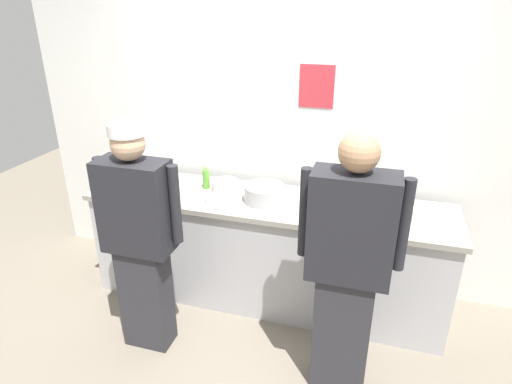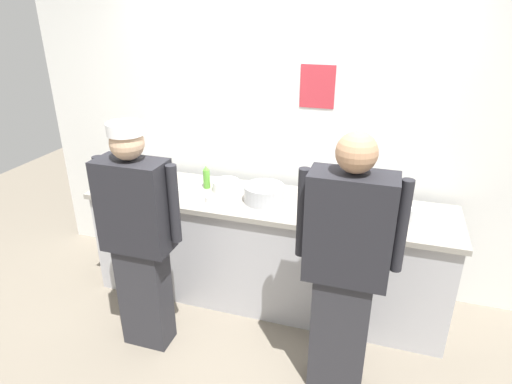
{
  "view_description": "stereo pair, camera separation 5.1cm",
  "coord_description": "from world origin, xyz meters",
  "px_view_note": "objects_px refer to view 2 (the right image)",
  "views": [
    {
      "loc": [
        0.8,
        -2.61,
        2.32
      ],
      "look_at": [
        -0.09,
        0.37,
        0.96
      ],
      "focal_mm": 30.64,
      "sensor_mm": 36.0,
      "label": 1
    },
    {
      "loc": [
        0.85,
        -2.59,
        2.32
      ],
      "look_at": [
        -0.09,
        0.37,
        0.96
      ],
      "focal_mm": 30.64,
      "sensor_mm": 36.0,
      "label": 2
    }
  ],
  "objects_px": {
    "ramekin_yellow_sauce": "(175,188)",
    "plate_stack_front": "(226,185)",
    "chef_center": "(346,265)",
    "sheet_tray": "(350,210)",
    "ramekin_red_sauce": "(130,185)",
    "chef_near_left": "(138,235)",
    "squeeze_bottle_primary": "(207,177)",
    "deli_cup": "(414,216)",
    "ramekin_orange_sauce": "(211,199)",
    "mixing_bowl_steel": "(264,194)"
  },
  "relations": [
    {
      "from": "ramekin_yellow_sauce",
      "to": "plate_stack_front",
      "type": "bearing_deg",
      "value": 20.14
    },
    {
      "from": "chef_center",
      "to": "ramekin_yellow_sauce",
      "type": "bearing_deg",
      "value": 154.99
    },
    {
      "from": "chef_center",
      "to": "sheet_tray",
      "type": "xyz_separation_m",
      "value": [
        -0.06,
        0.73,
        0.01
      ]
    },
    {
      "from": "sheet_tray",
      "to": "ramekin_red_sauce",
      "type": "distance_m",
      "value": 1.78
    },
    {
      "from": "chef_near_left",
      "to": "plate_stack_front",
      "type": "relative_size",
      "value": 7.64
    },
    {
      "from": "chef_center",
      "to": "sheet_tray",
      "type": "distance_m",
      "value": 0.73
    },
    {
      "from": "chef_near_left",
      "to": "squeeze_bottle_primary",
      "type": "bearing_deg",
      "value": 80.75
    },
    {
      "from": "ramekin_red_sauce",
      "to": "deli_cup",
      "type": "relative_size",
      "value": 0.9
    },
    {
      "from": "chef_near_left",
      "to": "ramekin_red_sauce",
      "type": "bearing_deg",
      "value": 125.92
    },
    {
      "from": "chef_near_left",
      "to": "sheet_tray",
      "type": "relative_size",
      "value": 3.97
    },
    {
      "from": "chef_center",
      "to": "deli_cup",
      "type": "bearing_deg",
      "value": 60.55
    },
    {
      "from": "ramekin_orange_sauce",
      "to": "ramekin_red_sauce",
      "type": "height_order",
      "value": "ramekin_orange_sauce"
    },
    {
      "from": "chef_center",
      "to": "mixing_bowl_steel",
      "type": "distance_m",
      "value": 1.0
    },
    {
      "from": "chef_near_left",
      "to": "ramekin_yellow_sauce",
      "type": "distance_m",
      "value": 0.7
    },
    {
      "from": "ramekin_yellow_sauce",
      "to": "chef_center",
      "type": "bearing_deg",
      "value": -25.01
    },
    {
      "from": "plate_stack_front",
      "to": "ramekin_red_sauce",
      "type": "relative_size",
      "value": 2.22
    },
    {
      "from": "sheet_tray",
      "to": "squeeze_bottle_primary",
      "type": "xyz_separation_m",
      "value": [
        -1.17,
        0.09,
        0.08
      ]
    },
    {
      "from": "mixing_bowl_steel",
      "to": "chef_near_left",
      "type": "bearing_deg",
      "value": -132.57
    },
    {
      "from": "ramekin_orange_sauce",
      "to": "ramekin_red_sauce",
      "type": "xyz_separation_m",
      "value": [
        -0.75,
        0.05,
        -0.0
      ]
    },
    {
      "from": "mixing_bowl_steel",
      "to": "ramekin_red_sauce",
      "type": "distance_m",
      "value": 1.14
    },
    {
      "from": "chef_center",
      "to": "mixing_bowl_steel",
      "type": "bearing_deg",
      "value": 135.19
    },
    {
      "from": "chef_near_left",
      "to": "squeeze_bottle_primary",
      "type": "height_order",
      "value": "chef_near_left"
    },
    {
      "from": "chef_near_left",
      "to": "chef_center",
      "type": "relative_size",
      "value": 0.97
    },
    {
      "from": "ramekin_red_sauce",
      "to": "ramekin_yellow_sauce",
      "type": "height_order",
      "value": "same"
    },
    {
      "from": "deli_cup",
      "to": "plate_stack_front",
      "type": "bearing_deg",
      "value": 174.24
    },
    {
      "from": "chef_center",
      "to": "plate_stack_front",
      "type": "xyz_separation_m",
      "value": [
        -1.06,
        0.82,
        0.04
      ]
    },
    {
      "from": "chef_near_left",
      "to": "ramekin_orange_sauce",
      "type": "relative_size",
      "value": 17.89
    },
    {
      "from": "ramekin_yellow_sauce",
      "to": "sheet_tray",
      "type": "bearing_deg",
      "value": 2.24
    },
    {
      "from": "chef_center",
      "to": "squeeze_bottle_primary",
      "type": "bearing_deg",
      "value": 146.48
    },
    {
      "from": "squeeze_bottle_primary",
      "to": "chef_near_left",
      "type": "bearing_deg",
      "value": -99.25
    },
    {
      "from": "plate_stack_front",
      "to": "ramekin_yellow_sauce",
      "type": "height_order",
      "value": "plate_stack_front"
    },
    {
      "from": "ramekin_red_sauce",
      "to": "deli_cup",
      "type": "bearing_deg",
      "value": 0.98
    },
    {
      "from": "chef_near_left",
      "to": "sheet_tray",
      "type": "height_order",
      "value": "chef_near_left"
    },
    {
      "from": "squeeze_bottle_primary",
      "to": "deli_cup",
      "type": "relative_size",
      "value": 1.77
    },
    {
      "from": "plate_stack_front",
      "to": "deli_cup",
      "type": "relative_size",
      "value": 2.0
    },
    {
      "from": "mixing_bowl_steel",
      "to": "chef_center",
      "type": "bearing_deg",
      "value": -44.81
    },
    {
      "from": "chef_center",
      "to": "plate_stack_front",
      "type": "distance_m",
      "value": 1.34
    },
    {
      "from": "squeeze_bottle_primary",
      "to": "deli_cup",
      "type": "distance_m",
      "value": 1.62
    },
    {
      "from": "squeeze_bottle_primary",
      "to": "ramekin_orange_sauce",
      "type": "xyz_separation_m",
      "value": [
        0.14,
        -0.24,
        -0.07
      ]
    },
    {
      "from": "plate_stack_front",
      "to": "sheet_tray",
      "type": "xyz_separation_m",
      "value": [
        1.0,
        -0.09,
        -0.03
      ]
    },
    {
      "from": "plate_stack_front",
      "to": "ramekin_yellow_sauce",
      "type": "xyz_separation_m",
      "value": [
        -0.39,
        -0.14,
        -0.02
      ]
    },
    {
      "from": "mixing_bowl_steel",
      "to": "plate_stack_front",
      "type": "bearing_deg",
      "value": 162.13
    },
    {
      "from": "sheet_tray",
      "to": "squeeze_bottle_primary",
      "type": "height_order",
      "value": "squeeze_bottle_primary"
    },
    {
      "from": "squeeze_bottle_primary",
      "to": "ramekin_orange_sauce",
      "type": "bearing_deg",
      "value": -59.85
    },
    {
      "from": "plate_stack_front",
      "to": "squeeze_bottle_primary",
      "type": "bearing_deg",
      "value": -179.91
    },
    {
      "from": "squeeze_bottle_primary",
      "to": "mixing_bowl_steel",
      "type": "bearing_deg",
      "value": -12.3
    },
    {
      "from": "ramekin_orange_sauce",
      "to": "deli_cup",
      "type": "bearing_deg",
      "value": 3.56
    },
    {
      "from": "chef_center",
      "to": "ramekin_yellow_sauce",
      "type": "height_order",
      "value": "chef_center"
    },
    {
      "from": "ramekin_yellow_sauce",
      "to": "deli_cup",
      "type": "relative_size",
      "value": 0.8
    },
    {
      "from": "chef_near_left",
      "to": "mixing_bowl_steel",
      "type": "height_order",
      "value": "chef_near_left"
    }
  ]
}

